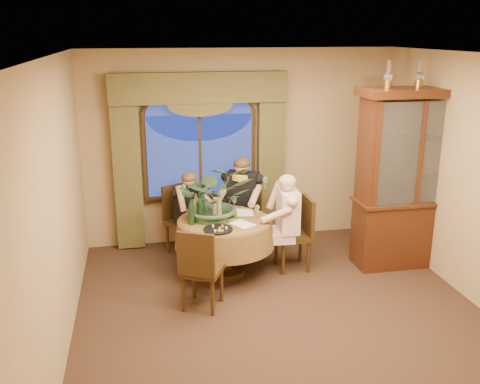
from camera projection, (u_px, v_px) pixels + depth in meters
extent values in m
plane|color=black|center=(284.00, 319.00, 5.84)|extent=(5.00, 5.00, 0.00)
plane|color=#A28358|center=(240.00, 147.00, 7.78)|extent=(4.50, 0.00, 4.50)
plane|color=white|center=(291.00, 56.00, 5.03)|extent=(5.00, 5.00, 0.00)
cube|color=#494423|center=(127.00, 169.00, 7.43)|extent=(0.38, 0.14, 2.32)
cube|color=#494423|center=(271.00, 162.00, 7.81)|extent=(0.38, 0.14, 2.32)
cylinder|color=brown|center=(225.00, 247.00, 6.82)|extent=(1.34, 1.34, 0.75)
cube|color=#35160C|center=(409.00, 179.00, 6.94)|extent=(1.45, 0.57, 2.35)
cube|color=black|center=(293.00, 234.00, 6.97)|extent=(0.42, 0.42, 0.96)
cube|color=black|center=(244.00, 217.00, 7.63)|extent=(0.57, 0.57, 0.96)
cube|color=black|center=(184.00, 221.00, 7.45)|extent=(0.57, 0.57, 0.96)
cube|color=black|center=(202.00, 268.00, 5.98)|extent=(0.56, 0.56, 0.96)
imported|color=#345734|center=(214.00, 171.00, 6.63)|extent=(0.94, 1.04, 0.81)
imported|color=#47512A|center=(228.00, 219.00, 6.65)|extent=(0.17, 0.17, 0.05)
cylinder|color=black|center=(218.00, 229.00, 6.34)|extent=(0.35, 0.35, 0.02)
cylinder|color=tan|center=(196.00, 207.00, 6.67)|extent=(0.07, 0.07, 0.33)
cylinder|color=black|center=(202.00, 203.00, 6.81)|extent=(0.07, 0.07, 0.33)
cylinder|color=black|center=(200.00, 209.00, 6.60)|extent=(0.07, 0.07, 0.33)
cylinder|color=black|center=(191.00, 212.00, 6.50)|extent=(0.07, 0.07, 0.33)
cube|color=white|center=(242.00, 224.00, 6.55)|extent=(0.33, 0.37, 0.00)
cube|color=white|center=(245.00, 212.00, 6.96)|extent=(0.25, 0.32, 0.00)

